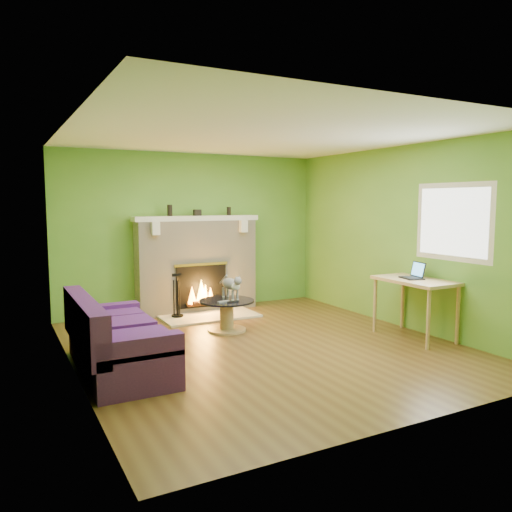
{
  "coord_description": "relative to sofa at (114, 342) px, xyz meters",
  "views": [
    {
      "loc": [
        -2.94,
        -5.34,
        1.8
      ],
      "look_at": [
        0.09,
        0.4,
        1.1
      ],
      "focal_mm": 35.0,
      "sensor_mm": 36.0,
      "label": 1
    }
  ],
  "objects": [
    {
      "name": "ceiling",
      "position": [
        1.86,
        0.04,
        2.29
      ],
      "size": [
        5.0,
        5.0,
        0.0
      ],
      "primitive_type": "plane",
      "rotation": [
        3.14,
        0.0,
        0.0
      ],
      "color": "white",
      "rests_on": "wall_back"
    },
    {
      "name": "coffee_table",
      "position": [
        1.76,
        0.97,
        -0.06
      ],
      "size": [
        0.77,
        0.77,
        0.44
      ],
      "color": "tan",
      "rests_on": "floor"
    },
    {
      "name": "fireplace",
      "position": [
        1.86,
        2.36,
        0.46
      ],
      "size": [
        2.1,
        0.46,
        1.58
      ],
      "color": "beige",
      "rests_on": "floor"
    },
    {
      "name": "window_frame",
      "position": [
        4.1,
        -0.86,
        1.24
      ],
      "size": [
        0.0,
        1.2,
        1.2
      ],
      "primitive_type": "plane",
      "rotation": [
        1.57,
        0.0,
        -1.57
      ],
      "color": "silver",
      "rests_on": "wall_right"
    },
    {
      "name": "wall_front",
      "position": [
        1.86,
        -2.46,
        0.99
      ],
      "size": [
        5.0,
        0.0,
        5.0
      ],
      "primitive_type": "plane",
      "rotation": [
        -1.57,
        0.0,
        0.0
      ],
      "color": "#548F2F",
      "rests_on": "floor"
    },
    {
      "name": "wall_right",
      "position": [
        4.11,
        0.04,
        0.99
      ],
      "size": [
        0.0,
        5.0,
        5.0
      ],
      "primitive_type": "plane",
      "rotation": [
        1.57,
        0.0,
        -1.57
      ],
      "color": "#548F2F",
      "rests_on": "floor"
    },
    {
      "name": "mantel_box",
      "position": [
        1.88,
        2.37,
        1.32
      ],
      "size": [
        0.12,
        0.08,
        0.1
      ],
      "primitive_type": "cube",
      "color": "black",
      "rests_on": "mantel"
    },
    {
      "name": "fire_tools",
      "position": [
        1.38,
        1.99,
        0.06
      ],
      "size": [
        0.18,
        0.18,
        0.68
      ],
      "primitive_type": null,
      "color": "black",
      "rests_on": "hearth"
    },
    {
      "name": "wall_back",
      "position": [
        1.86,
        2.54,
        0.99
      ],
      "size": [
        5.0,
        0.0,
        5.0
      ],
      "primitive_type": "plane",
      "rotation": [
        1.57,
        0.0,
        0.0
      ],
      "color": "#548F2F",
      "rests_on": "floor"
    },
    {
      "name": "cat",
      "position": [
        1.84,
        1.02,
        0.3
      ],
      "size": [
        0.24,
        0.58,
        0.35
      ],
      "primitive_type": null,
      "rotation": [
        0.0,
        0.0,
        0.05
      ],
      "color": "slate",
      "rests_on": "coffee_table"
    },
    {
      "name": "mantel_vase_right",
      "position": [
        2.44,
        2.37,
        1.34
      ],
      "size": [
        0.07,
        0.07,
        0.14
      ],
      "primitive_type": "cylinder",
      "color": "black",
      "rests_on": "mantel"
    },
    {
      "name": "hearth",
      "position": [
        1.86,
        1.84,
        -0.3
      ],
      "size": [
        1.5,
        0.75,
        0.03
      ],
      "primitive_type": "cube",
      "color": "beige",
      "rests_on": "floor"
    },
    {
      "name": "window_pane",
      "position": [
        4.09,
        -0.86,
        1.24
      ],
      "size": [
        0.0,
        1.06,
        1.06
      ],
      "primitive_type": "plane",
      "rotation": [
        1.57,
        0.0,
        -1.57
      ],
      "color": "white",
      "rests_on": "wall_right"
    },
    {
      "name": "sofa",
      "position": [
        0.0,
        0.0,
        0.0
      ],
      "size": [
        0.86,
        1.81,
        0.81
      ],
      "color": "#441A66",
      "rests_on": "floor"
    },
    {
      "name": "desk",
      "position": [
        3.81,
        -0.54,
        0.38
      ],
      "size": [
        0.62,
        1.07,
        0.79
      ],
      "color": "tan",
      "rests_on": "floor"
    },
    {
      "name": "remote_silver",
      "position": [
        1.66,
        0.85,
        0.13
      ],
      "size": [
        0.17,
        0.07,
        0.02
      ],
      "primitive_type": "cube",
      "rotation": [
        0.0,
        0.0,
        0.14
      ],
      "color": "gray",
      "rests_on": "coffee_table"
    },
    {
      "name": "laptop",
      "position": [
        3.79,
        -0.49,
        0.59
      ],
      "size": [
        0.32,
        0.35,
        0.22
      ],
      "primitive_type": null,
      "rotation": [
        0.0,
        0.0,
        -0.23
      ],
      "color": "black",
      "rests_on": "desk"
    },
    {
      "name": "wall_left",
      "position": [
        -0.39,
        0.04,
        0.99
      ],
      "size": [
        0.0,
        5.0,
        5.0
      ],
      "primitive_type": "plane",
      "rotation": [
        1.57,
        0.0,
        1.57
      ],
      "color": "#548F2F",
      "rests_on": "floor"
    },
    {
      "name": "remote_black",
      "position": [
        1.78,
        0.79,
        0.13
      ],
      "size": [
        0.16,
        0.05,
        0.02
      ],
      "primitive_type": "cube",
      "rotation": [
        0.0,
        0.0,
        -0.06
      ],
      "color": "black",
      "rests_on": "coffee_table"
    },
    {
      "name": "floor",
      "position": [
        1.86,
        0.04,
        -0.31
      ],
      "size": [
        5.0,
        5.0,
        0.0
      ],
      "primitive_type": "plane",
      "color": "brown",
      "rests_on": "ground"
    },
    {
      "name": "mantel",
      "position": [
        1.86,
        2.34,
        1.23
      ],
      "size": [
        2.1,
        0.28,
        0.08
      ],
      "primitive_type": "cube",
      "color": "white",
      "rests_on": "fireplace"
    },
    {
      "name": "mantel_vase_left",
      "position": [
        1.41,
        2.37,
        1.36
      ],
      "size": [
        0.08,
        0.08,
        0.18
      ],
      "primitive_type": "cylinder",
      "color": "black",
      "rests_on": "mantel"
    }
  ]
}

